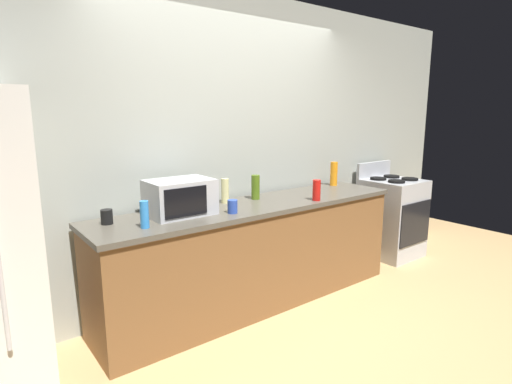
{
  "coord_description": "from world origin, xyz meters",
  "views": [
    {
      "loc": [
        -2.07,
        -2.28,
        1.67
      ],
      "look_at": [
        0.0,
        0.4,
        1.0
      ],
      "focal_mm": 28.6,
      "sensor_mm": 36.0,
      "label": 1
    }
  ],
  "objects_px": {
    "stove_range": "(391,217)",
    "microwave": "(180,197)",
    "bottle_dish_soap": "(334,174)",
    "mug_black": "(107,217)",
    "bottle_hot_sauce": "(317,190)",
    "bottle_olive_oil": "(255,187)",
    "mug_blue": "(232,207)",
    "bottle_spray_cleaner": "(144,215)",
    "bottle_vinegar": "(225,191)"
  },
  "relations": [
    {
      "from": "bottle_dish_soap",
      "to": "bottle_spray_cleaner",
      "type": "height_order",
      "value": "bottle_dish_soap"
    },
    {
      "from": "bottle_hot_sauce",
      "to": "mug_black",
      "type": "xyz_separation_m",
      "value": [
        -1.71,
        0.35,
        -0.04
      ]
    },
    {
      "from": "bottle_olive_oil",
      "to": "bottle_vinegar",
      "type": "relative_size",
      "value": 1.03
    },
    {
      "from": "microwave",
      "to": "bottle_olive_oil",
      "type": "height_order",
      "value": "microwave"
    },
    {
      "from": "microwave",
      "to": "bottle_vinegar",
      "type": "distance_m",
      "value": 0.51
    },
    {
      "from": "microwave",
      "to": "mug_black",
      "type": "relative_size",
      "value": 4.66
    },
    {
      "from": "bottle_olive_oil",
      "to": "bottle_spray_cleaner",
      "type": "distance_m",
      "value": 1.18
    },
    {
      "from": "microwave",
      "to": "stove_range",
      "type": "bearing_deg",
      "value": -1.02
    },
    {
      "from": "microwave",
      "to": "mug_blue",
      "type": "distance_m",
      "value": 0.4
    },
    {
      "from": "microwave",
      "to": "bottle_olive_oil",
      "type": "bearing_deg",
      "value": 6.89
    },
    {
      "from": "bottle_dish_soap",
      "to": "bottle_spray_cleaner",
      "type": "xyz_separation_m",
      "value": [
        -2.23,
        -0.31,
        -0.03
      ]
    },
    {
      "from": "stove_range",
      "to": "mug_blue",
      "type": "relative_size",
      "value": 10.41
    },
    {
      "from": "bottle_dish_soap",
      "to": "mug_black",
      "type": "distance_m",
      "value": 2.4
    },
    {
      "from": "bottle_vinegar",
      "to": "bottle_olive_oil",
      "type": "bearing_deg",
      "value": -6.94
    },
    {
      "from": "bottle_dish_soap",
      "to": "bottle_olive_oil",
      "type": "bearing_deg",
      "value": -177.78
    },
    {
      "from": "microwave",
      "to": "bottle_olive_oil",
      "type": "distance_m",
      "value": 0.8
    },
    {
      "from": "bottle_spray_cleaner",
      "to": "mug_blue",
      "type": "xyz_separation_m",
      "value": [
        0.7,
        -0.02,
        -0.04
      ]
    },
    {
      "from": "stove_range",
      "to": "microwave",
      "type": "xyz_separation_m",
      "value": [
        -2.69,
        0.05,
        0.57
      ]
    },
    {
      "from": "bottle_olive_oil",
      "to": "mug_black",
      "type": "xyz_separation_m",
      "value": [
        -1.32,
        -0.02,
        -0.06
      ]
    },
    {
      "from": "bottle_spray_cleaner",
      "to": "bottle_hot_sauce",
      "type": "bearing_deg",
      "value": -3.68
    },
    {
      "from": "bottle_vinegar",
      "to": "microwave",
      "type": "bearing_deg",
      "value": -164.98
    },
    {
      "from": "stove_range",
      "to": "bottle_olive_oil",
      "type": "distance_m",
      "value": 1.98
    },
    {
      "from": "stove_range",
      "to": "bottle_dish_soap",
      "type": "bearing_deg",
      "value": 167.21
    },
    {
      "from": "bottle_olive_oil",
      "to": "mug_blue",
      "type": "height_order",
      "value": "bottle_olive_oil"
    },
    {
      "from": "stove_range",
      "to": "bottle_vinegar",
      "type": "height_order",
      "value": "bottle_vinegar"
    },
    {
      "from": "bottle_dish_soap",
      "to": "mug_black",
      "type": "xyz_separation_m",
      "value": [
        -2.4,
        -0.06,
        -0.07
      ]
    },
    {
      "from": "bottle_dish_soap",
      "to": "bottle_vinegar",
      "type": "bearing_deg",
      "value": -179.78
    },
    {
      "from": "stove_range",
      "to": "mug_black",
      "type": "xyz_separation_m",
      "value": [
        -3.21,
        0.13,
        0.49
      ]
    },
    {
      "from": "stove_range",
      "to": "bottle_olive_oil",
      "type": "bearing_deg",
      "value": 175.66
    },
    {
      "from": "bottle_olive_oil",
      "to": "microwave",
      "type": "bearing_deg",
      "value": -173.11
    },
    {
      "from": "stove_range",
      "to": "mug_black",
      "type": "relative_size",
      "value": 10.48
    },
    {
      "from": "bottle_vinegar",
      "to": "mug_black",
      "type": "bearing_deg",
      "value": -176.91
    },
    {
      "from": "bottle_dish_soap",
      "to": "mug_blue",
      "type": "distance_m",
      "value": 1.57
    },
    {
      "from": "stove_range",
      "to": "bottle_hot_sauce",
      "type": "distance_m",
      "value": 1.61
    },
    {
      "from": "stove_range",
      "to": "bottle_hot_sauce",
      "type": "relative_size",
      "value": 5.88
    },
    {
      "from": "bottle_hot_sauce",
      "to": "bottle_spray_cleaner",
      "type": "bearing_deg",
      "value": 176.32
    },
    {
      "from": "bottle_olive_oil",
      "to": "bottle_vinegar",
      "type": "distance_m",
      "value": 0.3
    },
    {
      "from": "bottle_hot_sauce",
      "to": "stove_range",
      "type": "bearing_deg",
      "value": 8.62
    },
    {
      "from": "microwave",
      "to": "mug_black",
      "type": "xyz_separation_m",
      "value": [
        -0.53,
        0.08,
        -0.08
      ]
    },
    {
      "from": "microwave",
      "to": "bottle_vinegar",
      "type": "xyz_separation_m",
      "value": [
        0.49,
        0.13,
        -0.03
      ]
    },
    {
      "from": "microwave",
      "to": "bottle_spray_cleaner",
      "type": "distance_m",
      "value": 0.4
    },
    {
      "from": "bottle_dish_soap",
      "to": "bottle_olive_oil",
      "type": "distance_m",
      "value": 1.08
    },
    {
      "from": "bottle_dish_soap",
      "to": "bottle_hot_sauce",
      "type": "distance_m",
      "value": 0.8
    },
    {
      "from": "mug_black",
      "to": "mug_blue",
      "type": "relative_size",
      "value": 0.99
    },
    {
      "from": "bottle_spray_cleaner",
      "to": "bottle_olive_oil",
      "type": "bearing_deg",
      "value": 13.36
    },
    {
      "from": "bottle_olive_oil",
      "to": "bottle_spray_cleaner",
      "type": "bearing_deg",
      "value": -166.64
    },
    {
      "from": "stove_range",
      "to": "mug_blue",
      "type": "xyz_separation_m",
      "value": [
        -2.35,
        -0.15,
        0.49
      ]
    },
    {
      "from": "bottle_hot_sauce",
      "to": "mug_blue",
      "type": "bearing_deg",
      "value": 174.89
    },
    {
      "from": "bottle_dish_soap",
      "to": "mug_black",
      "type": "height_order",
      "value": "bottle_dish_soap"
    },
    {
      "from": "stove_range",
      "to": "microwave",
      "type": "bearing_deg",
      "value": 178.98
    }
  ]
}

